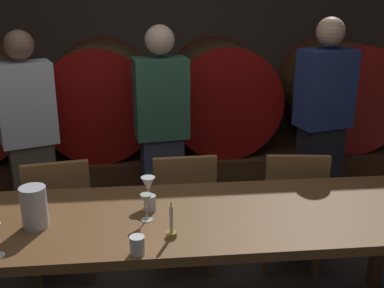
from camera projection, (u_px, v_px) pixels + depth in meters
name	position (u px, v px, depth m)	size (l,w,h in m)	color
back_wall	(160.00, 41.00, 4.54)	(6.32, 0.24, 2.75)	#473A2D
barrel_shelf	(165.00, 173.00, 4.38)	(5.69, 0.90, 0.51)	#4C2D16
wine_barrel_center_left	(101.00, 98.00, 4.10)	(0.93, 0.78, 0.93)	brown
wine_barrel_center_right	(220.00, 95.00, 4.20)	(0.93, 0.78, 0.93)	#513319
wine_barrel_far_right	(339.00, 92.00, 4.30)	(0.93, 0.78, 0.93)	brown
dining_table	(190.00, 227.00, 2.52)	(2.66, 0.80, 0.77)	brown
chair_left	(60.00, 214.00, 3.11)	(0.46, 0.46, 0.88)	olive
chair_center	(183.00, 207.00, 3.21)	(0.41, 0.41, 0.88)	olive
chair_right	(292.00, 205.00, 3.24)	(0.45, 0.45, 0.88)	olive
guest_left	(30.00, 142.00, 3.44)	(0.44, 0.36, 1.61)	brown
guest_center	(162.00, 134.00, 3.57)	(0.41, 0.29, 1.63)	#33384C
guest_right	(322.00, 129.00, 3.60)	(0.43, 0.33, 1.68)	black
candle_center	(171.00, 227.00, 2.27)	(0.05, 0.05, 0.18)	olive
pitcher	(34.00, 207.00, 2.34)	(0.13, 0.13, 0.21)	silver
wine_glass_center_right	(146.00, 202.00, 2.41)	(0.06, 0.06, 0.14)	silver
wine_glass_far_right	(148.00, 185.00, 2.60)	(0.08, 0.08, 0.15)	white
cup_left	(137.00, 245.00, 2.13)	(0.07, 0.07, 0.09)	white
cup_right	(150.00, 203.00, 2.53)	(0.06, 0.06, 0.09)	silver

